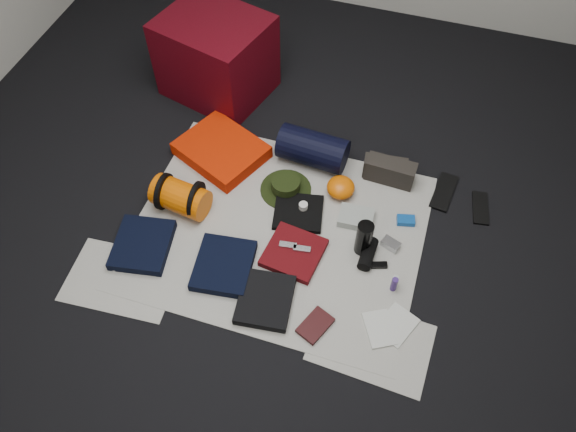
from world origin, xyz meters
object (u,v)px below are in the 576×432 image
(red_cabinet, at_px, (216,57))
(water_bottle, at_px, (364,238))
(sleeping_pad, at_px, (222,150))
(paperback_book, at_px, (315,325))
(compact_camera, at_px, (391,244))
(stuff_sack, at_px, (181,197))
(navy_duffel, at_px, (313,149))

(red_cabinet, xyz_separation_m, water_bottle, (1.23, -0.99, -0.15))
(sleeping_pad, height_order, paperback_book, sleeping_pad)
(water_bottle, bearing_deg, compact_camera, 25.22)
(stuff_sack, xyz_separation_m, navy_duffel, (0.62, 0.57, 0.01))
(navy_duffel, relative_size, paperback_book, 2.30)
(red_cabinet, bearing_deg, stuff_sack, -65.34)
(stuff_sack, bearing_deg, sleeping_pad, 81.17)
(navy_duffel, bearing_deg, water_bottle, -46.61)
(stuff_sack, bearing_deg, navy_duffel, 42.72)
(red_cabinet, bearing_deg, navy_duffel, -14.58)
(red_cabinet, bearing_deg, compact_camera, -18.74)
(water_bottle, bearing_deg, navy_duffel, 129.19)
(navy_duffel, distance_m, water_bottle, 0.70)
(sleeping_pad, xyz_separation_m, water_bottle, (0.99, -0.42, 0.07))
(sleeping_pad, height_order, navy_duffel, navy_duffel)
(navy_duffel, distance_m, paperback_book, 1.12)
(water_bottle, relative_size, compact_camera, 2.26)
(compact_camera, bearing_deg, sleeping_pad, -175.72)
(red_cabinet, xyz_separation_m, sleeping_pad, (0.24, -0.58, -0.22))
(compact_camera, xyz_separation_m, paperback_book, (-0.26, -0.59, -0.01))
(water_bottle, bearing_deg, stuff_sack, -178.44)
(navy_duffel, height_order, water_bottle, water_bottle)
(sleeping_pad, relative_size, compact_camera, 4.95)
(paperback_book, bearing_deg, compact_camera, 89.03)
(water_bottle, distance_m, paperback_book, 0.54)
(navy_duffel, xyz_separation_m, water_bottle, (0.44, -0.54, 0.00))
(sleeping_pad, xyz_separation_m, paperback_book, (0.87, -0.94, -0.03))
(paperback_book, bearing_deg, water_bottle, 100.38)
(red_cabinet, relative_size, stuff_sack, 2.03)
(compact_camera, distance_m, paperback_book, 0.65)
(red_cabinet, distance_m, navy_duffel, 0.92)
(water_bottle, xyz_separation_m, paperback_book, (-0.12, -0.52, -0.10))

